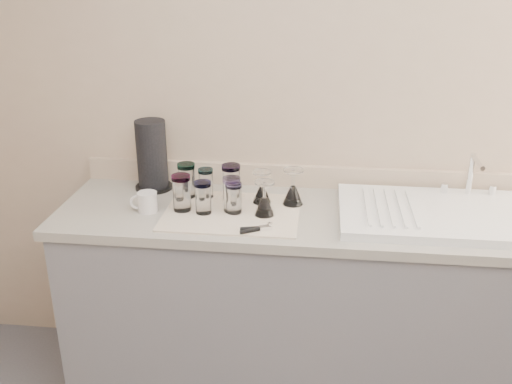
# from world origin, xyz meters

# --- Properties ---
(room_envelope) EXTENTS (3.54, 3.50, 2.52)m
(room_envelope) POSITION_xyz_m (0.00, 0.00, 1.56)
(room_envelope) COLOR #55555B
(room_envelope) RESTS_ON ground
(counter_unit) EXTENTS (2.06, 0.62, 0.90)m
(counter_unit) POSITION_xyz_m (0.00, 1.20, 0.45)
(counter_unit) COLOR slate
(counter_unit) RESTS_ON ground
(sink_unit) EXTENTS (0.82, 0.50, 0.22)m
(sink_unit) POSITION_xyz_m (0.55, 1.20, 0.92)
(sink_unit) COLOR white
(sink_unit) RESTS_ON counter_unit
(dish_towel) EXTENTS (0.55, 0.42, 0.01)m
(dish_towel) POSITION_xyz_m (-0.30, 1.15, 0.90)
(dish_towel) COLOR white
(dish_towel) RESTS_ON counter_unit
(tumbler_teal) EXTENTS (0.08, 0.08, 0.15)m
(tumbler_teal) POSITION_xyz_m (-0.52, 1.29, 0.98)
(tumbler_teal) COLOR white
(tumbler_teal) RESTS_ON dish_towel
(tumbler_cyan) EXTENTS (0.06, 0.06, 0.13)m
(tumbler_cyan) POSITION_xyz_m (-0.43, 1.30, 0.97)
(tumbler_cyan) COLOR white
(tumbler_cyan) RESTS_ON dish_towel
(tumbler_purple) EXTENTS (0.08, 0.08, 0.16)m
(tumbler_purple) POSITION_xyz_m (-0.32, 1.28, 0.99)
(tumbler_purple) COLOR white
(tumbler_purple) RESTS_ON dish_towel
(tumbler_magenta) EXTENTS (0.08, 0.08, 0.15)m
(tumbler_magenta) POSITION_xyz_m (-0.50, 1.15, 0.99)
(tumbler_magenta) COLOR white
(tumbler_magenta) RESTS_ON dish_towel
(tumbler_blue) EXTENTS (0.07, 0.07, 0.14)m
(tumbler_blue) POSITION_xyz_m (-0.41, 1.13, 0.98)
(tumbler_blue) COLOR white
(tumbler_blue) RESTS_ON dish_towel
(tumbler_lavender) EXTENTS (0.07, 0.07, 0.15)m
(tumbler_lavender) POSITION_xyz_m (-0.30, 1.16, 0.98)
(tumbler_lavender) COLOR white
(tumbler_lavender) RESTS_ON dish_towel
(tumbler_extra) EXTENTS (0.06, 0.06, 0.13)m
(tumbler_extra) POSITION_xyz_m (-0.29, 1.15, 0.97)
(tumbler_extra) COLOR white
(tumbler_extra) RESTS_ON dish_towel
(goblet_back_left) EXTENTS (0.08, 0.08, 0.14)m
(goblet_back_left) POSITION_xyz_m (-0.19, 1.26, 0.96)
(goblet_back_left) COLOR white
(goblet_back_left) RESTS_ON dish_towel
(goblet_back_right) EXTENTS (0.09, 0.09, 0.15)m
(goblet_back_right) POSITION_xyz_m (-0.05, 1.26, 0.96)
(goblet_back_right) COLOR white
(goblet_back_right) RESTS_ON dish_towel
(goblet_front_left) EXTENTS (0.08, 0.08, 0.14)m
(goblet_front_left) POSITION_xyz_m (-0.16, 1.14, 0.96)
(goblet_front_left) COLOR white
(goblet_front_left) RESTS_ON dish_towel
(can_opener) EXTENTS (0.12, 0.08, 0.02)m
(can_opener) POSITION_xyz_m (-0.18, 0.99, 0.92)
(can_opener) COLOR silver
(can_opener) RESTS_ON dish_towel
(white_mug) EXTENTS (0.12, 0.10, 0.08)m
(white_mug) POSITION_xyz_m (-0.65, 1.13, 0.94)
(white_mug) COLOR silver
(white_mug) RESTS_ON counter_unit
(paper_towel_roll) EXTENTS (0.17, 0.17, 0.32)m
(paper_towel_roll) POSITION_xyz_m (-0.69, 1.39, 1.05)
(paper_towel_roll) COLOR black
(paper_towel_roll) RESTS_ON counter_unit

